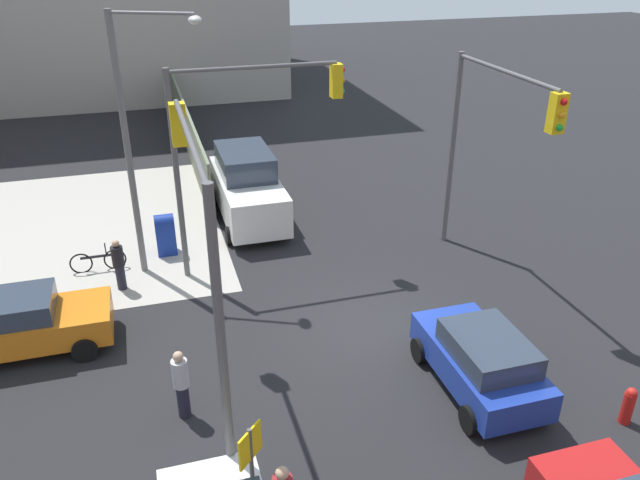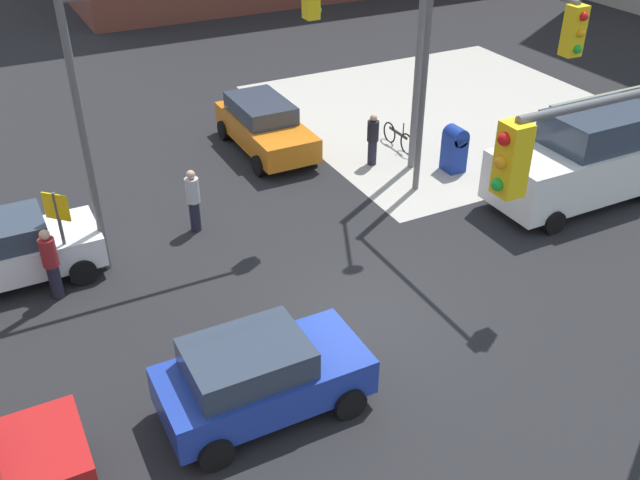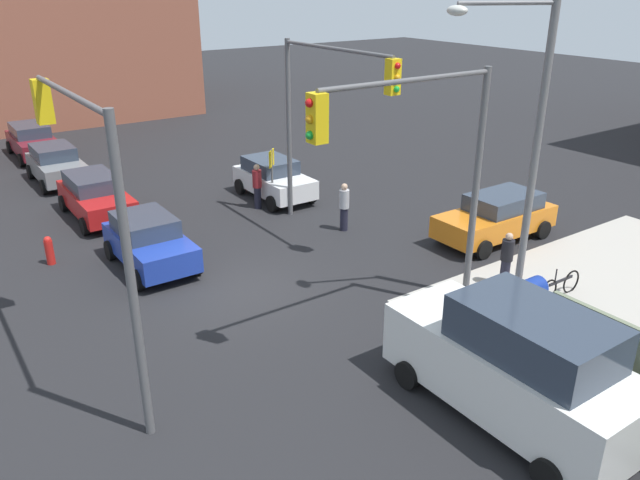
{
  "view_description": "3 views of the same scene",
  "coord_description": "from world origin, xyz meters",
  "px_view_note": "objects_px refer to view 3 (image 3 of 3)",
  "views": [
    {
      "loc": [
        -13.31,
        5.35,
        9.87
      ],
      "look_at": [
        2.7,
        0.62,
        1.56
      ],
      "focal_mm": 35.0,
      "sensor_mm": 36.0,
      "label": 1
    },
    {
      "loc": [
        -6.51,
        -10.75,
        9.8
      ],
      "look_at": [
        0.04,
        1.96,
        0.89
      ],
      "focal_mm": 40.0,
      "sensor_mm": 36.0,
      "label": 2
    },
    {
      "loc": [
        14.71,
        -7.42,
        8.44
      ],
      "look_at": [
        1.21,
        1.93,
        1.51
      ],
      "focal_mm": 35.0,
      "sensor_mm": 36.0,
      "label": 3
    }
  ],
  "objects_px": {
    "fire_hydrant": "(49,250)",
    "hatchback_red": "(95,196)",
    "mailbox_blue": "(529,302)",
    "pedestrian_waiting": "(507,258)",
    "hatchback_blue": "(149,241)",
    "hatchback_orange": "(497,216)",
    "pedestrian_crossing": "(257,186)",
    "bicycle_at_crosswalk": "(291,184)",
    "bicycle_leaning_on_fence": "(560,286)",
    "sedan_maroon": "(32,140)",
    "van_white_delivery": "(514,364)",
    "street_lamp_corner": "(524,140)",
    "coupe_gray": "(56,164)",
    "coupe_white": "(273,178)",
    "traffic_signal_nw_corner": "(325,102)",
    "pedestrian_walking_north": "(344,206)",
    "traffic_signal_ne_corner": "(421,156)",
    "traffic_signal_se_corner": "(88,187)"
  },
  "relations": [
    {
      "from": "hatchback_blue",
      "to": "bicycle_at_crosswalk",
      "type": "height_order",
      "value": "hatchback_blue"
    },
    {
      "from": "mailbox_blue",
      "to": "pedestrian_waiting",
      "type": "relative_size",
      "value": 0.86
    },
    {
      "from": "traffic_signal_nw_corner",
      "to": "pedestrian_waiting",
      "type": "distance_m",
      "value": 7.71
    },
    {
      "from": "hatchback_orange",
      "to": "pedestrian_waiting",
      "type": "bearing_deg",
      "value": -44.95
    },
    {
      "from": "pedestrian_waiting",
      "to": "hatchback_red",
      "type": "bearing_deg",
      "value": 87.08
    },
    {
      "from": "pedestrian_waiting",
      "to": "traffic_signal_se_corner",
      "type": "bearing_deg",
      "value": 135.06
    },
    {
      "from": "street_lamp_corner",
      "to": "van_white_delivery",
      "type": "xyz_separation_m",
      "value": [
        3.21,
        -3.66,
        -3.42
      ]
    },
    {
      "from": "street_lamp_corner",
      "to": "hatchback_blue",
      "type": "xyz_separation_m",
      "value": [
        -8.09,
        -7.09,
        -3.86
      ]
    },
    {
      "from": "fire_hydrant",
      "to": "bicycle_at_crosswalk",
      "type": "height_order",
      "value": "bicycle_at_crosswalk"
    },
    {
      "from": "traffic_signal_se_corner",
      "to": "sedan_maroon",
      "type": "distance_m",
      "value": 21.95
    },
    {
      "from": "fire_hydrant",
      "to": "coupe_white",
      "type": "bearing_deg",
      "value": 99.53
    },
    {
      "from": "fire_hydrant",
      "to": "hatchback_red",
      "type": "bearing_deg",
      "value": 143.95
    },
    {
      "from": "hatchback_orange",
      "to": "pedestrian_waiting",
      "type": "xyz_separation_m",
      "value": [
        2.53,
        -2.53,
        0.02
      ]
    },
    {
      "from": "fire_hydrant",
      "to": "pedestrian_waiting",
      "type": "bearing_deg",
      "value": 49.31
    },
    {
      "from": "mailbox_blue",
      "to": "bicycle_at_crosswalk",
      "type": "relative_size",
      "value": 0.82
    },
    {
      "from": "pedestrian_waiting",
      "to": "coupe_gray",
      "type": "bearing_deg",
      "value": 78.92
    },
    {
      "from": "coupe_white",
      "to": "bicycle_at_crosswalk",
      "type": "distance_m",
      "value": 1.18
    },
    {
      "from": "hatchback_blue",
      "to": "bicycle_leaning_on_fence",
      "type": "xyz_separation_m",
      "value": [
        8.64,
        8.82,
        -0.49
      ]
    },
    {
      "from": "pedestrian_walking_north",
      "to": "bicycle_at_crosswalk",
      "type": "relative_size",
      "value": 1.0
    },
    {
      "from": "traffic_signal_ne_corner",
      "to": "pedestrian_walking_north",
      "type": "bearing_deg",
      "value": 157.41
    },
    {
      "from": "fire_hydrant",
      "to": "van_white_delivery",
      "type": "xyz_separation_m",
      "value": [
        13.26,
        6.0,
        0.79
      ]
    },
    {
      "from": "coupe_gray",
      "to": "pedestrian_waiting",
      "type": "relative_size",
      "value": 2.36
    },
    {
      "from": "van_white_delivery",
      "to": "hatchback_orange",
      "type": "bearing_deg",
      "value": 132.36
    },
    {
      "from": "mailbox_blue",
      "to": "hatchback_blue",
      "type": "xyz_separation_m",
      "value": [
        -9.24,
        -6.62,
        0.08
      ]
    },
    {
      "from": "traffic_signal_ne_corner",
      "to": "pedestrian_crossing",
      "type": "xyz_separation_m",
      "value": [
        -10.3,
        1.3,
        -3.68
      ]
    },
    {
      "from": "hatchback_blue",
      "to": "hatchback_orange",
      "type": "relative_size",
      "value": 0.86
    },
    {
      "from": "traffic_signal_nw_corner",
      "to": "mailbox_blue",
      "type": "bearing_deg",
      "value": 3.4
    },
    {
      "from": "mailbox_blue",
      "to": "pedestrian_crossing",
      "type": "distance_m",
      "value": 12.06
    },
    {
      "from": "coupe_gray",
      "to": "sedan_maroon",
      "type": "bearing_deg",
      "value": 179.09
    },
    {
      "from": "traffic_signal_se_corner",
      "to": "fire_hydrant",
      "type": "xyz_separation_m",
      "value": [
        -7.45,
        0.3,
        -4.14
      ]
    },
    {
      "from": "pedestrian_waiting",
      "to": "bicycle_at_crosswalk",
      "type": "bearing_deg",
      "value": 56.68
    },
    {
      "from": "traffic_signal_nw_corner",
      "to": "coupe_white",
      "type": "height_order",
      "value": "traffic_signal_nw_corner"
    },
    {
      "from": "pedestrian_walking_north",
      "to": "traffic_signal_se_corner",
      "type": "bearing_deg",
      "value": 141.73
    },
    {
      "from": "bicycle_leaning_on_fence",
      "to": "sedan_maroon",
      "type": "bearing_deg",
      "value": -159.99
    },
    {
      "from": "pedestrian_waiting",
      "to": "bicycle_leaning_on_fence",
      "type": "bearing_deg",
      "value": -99.47
    },
    {
      "from": "traffic_signal_se_corner",
      "to": "hatchback_red",
      "type": "xyz_separation_m",
      "value": [
        -10.89,
        2.8,
        -3.78
      ]
    },
    {
      "from": "hatchback_orange",
      "to": "pedestrian_walking_north",
      "type": "height_order",
      "value": "pedestrian_walking_north"
    },
    {
      "from": "mailbox_blue",
      "to": "coupe_white",
      "type": "distance_m",
      "value": 12.74
    },
    {
      "from": "hatchback_blue",
      "to": "bicycle_leaning_on_fence",
      "type": "bearing_deg",
      "value": 45.58
    },
    {
      "from": "hatchback_blue",
      "to": "coupe_white",
      "type": "relative_size",
      "value": 0.99
    },
    {
      "from": "traffic_signal_ne_corner",
      "to": "pedestrian_crossing",
      "type": "distance_m",
      "value": 11.02
    },
    {
      "from": "mailbox_blue",
      "to": "van_white_delivery",
      "type": "relative_size",
      "value": 0.26
    },
    {
      "from": "pedestrian_walking_north",
      "to": "bicycle_at_crosswalk",
      "type": "xyz_separation_m",
      "value": [
        -4.8,
        0.8,
        -0.57
      ]
    },
    {
      "from": "fire_hydrant",
      "to": "hatchback_blue",
      "type": "xyz_separation_m",
      "value": [
        1.96,
        2.58,
        0.36
      ]
    },
    {
      "from": "van_white_delivery",
      "to": "bicycle_at_crosswalk",
      "type": "relative_size",
      "value": 3.09
    },
    {
      "from": "street_lamp_corner",
      "to": "hatchback_blue",
      "type": "distance_m",
      "value": 11.43
    },
    {
      "from": "traffic_signal_ne_corner",
      "to": "sedan_maroon",
      "type": "height_order",
      "value": "traffic_signal_ne_corner"
    },
    {
      "from": "traffic_signal_nw_corner",
      "to": "traffic_signal_ne_corner",
      "type": "bearing_deg",
      "value": -16.64
    },
    {
      "from": "traffic_signal_ne_corner",
      "to": "hatchback_blue",
      "type": "relative_size",
      "value": 1.7
    },
    {
      "from": "pedestrian_crossing",
      "to": "bicycle_at_crosswalk",
      "type": "bearing_deg",
      "value": 64.9
    }
  ]
}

